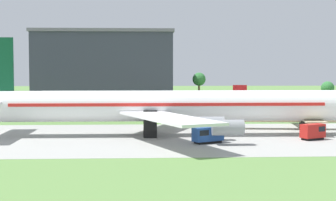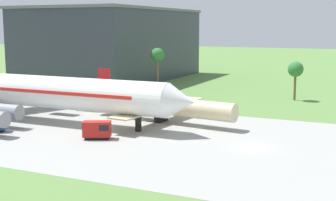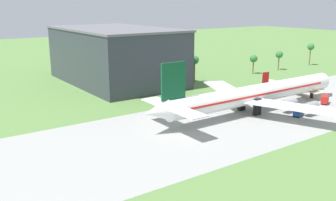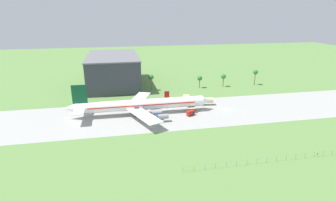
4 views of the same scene
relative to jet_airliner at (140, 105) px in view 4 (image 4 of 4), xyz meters
The scene contains 10 objects.
ground_plane 49.64m from the jet_airliner, ahead, with size 600.00×600.00×0.00m, color #5B8442.
taxiway_strip 49.64m from the jet_airliner, ahead, with size 320.00×44.00×0.02m.
jet_airliner is the anchor object (origin of this frame).
regional_aircraft 30.83m from the jet_airliner, 16.21° to the left, with size 29.20×26.40×9.11m.
baggage_tug 13.44m from the jet_airliner, 55.37° to the right, with size 5.60×4.29×2.74m.
fuel_truck 27.61m from the jet_airliner, 15.34° to the right, with size 4.71×3.64×2.77m.
perimeter_fence 75.82m from the jet_airliner, 49.40° to the right, with size 80.10×0.10×2.10m.
no_stopping_sign 85.10m from the jet_airliner, 42.85° to the right, with size 0.44×0.08×1.68m.
terminal_building 66.55m from the jet_airliner, 101.92° to the left, with size 36.72×61.20×22.65m.
palm_tree_row 69.77m from the jet_airliner, 39.03° to the left, with size 82.98×3.60×11.79m.
Camera 4 is at (-60.25, -130.82, 52.94)m, focal length 28.00 mm.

